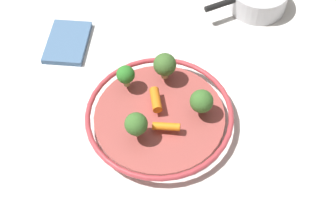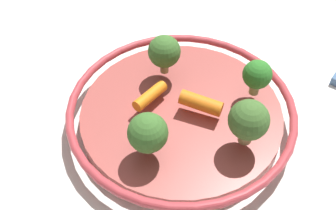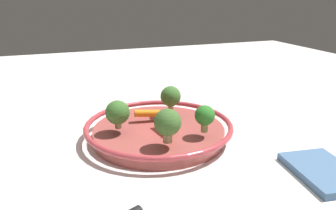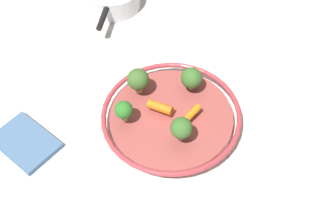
{
  "view_description": "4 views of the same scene",
  "coord_description": "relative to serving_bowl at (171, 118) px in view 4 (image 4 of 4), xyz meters",
  "views": [
    {
      "loc": [
        -0.57,
        0.01,
        0.85
      ],
      "look_at": [
        0.01,
        -0.02,
        0.06
      ],
      "focal_mm": 48.24,
      "sensor_mm": 36.0,
      "label": 1
    },
    {
      "loc": [
        0.17,
        -0.36,
        0.47
      ],
      "look_at": [
        -0.01,
        -0.03,
        0.06
      ],
      "focal_mm": 44.01,
      "sensor_mm": 36.0,
      "label": 2
    },
    {
      "loc": [
        0.66,
        -0.22,
        0.32
      ],
      "look_at": [
        -0.01,
        0.03,
        0.07
      ],
      "focal_mm": 36.13,
      "sensor_mm": 36.0,
      "label": 3
    },
    {
      "loc": [
        -0.32,
        0.52,
        0.84
      ],
      "look_at": [
        0.0,
        0.01,
        0.07
      ],
      "focal_mm": 46.4,
      "sensor_mm": 36.0,
      "label": 4
    }
  ],
  "objects": [
    {
      "name": "ground_plane",
      "position": [
        0.0,
        0.0,
        -0.02
      ],
      "size": [
        2.43,
        2.43,
        0.0
      ],
      "primitive_type": "plane",
      "color": "silver"
    },
    {
      "name": "baby_carrot_left",
      "position": [
        -0.04,
        -0.01,
        0.03
      ],
      "size": [
        0.03,
        0.06,
        0.02
      ],
      "primitive_type": "cylinder",
      "rotation": [
        1.64,
        0.0,
        2.98
      ],
      "color": "orange",
      "rests_on": "serving_bowl"
    },
    {
      "name": "broccoli_floret_small",
      "position": [
        0.08,
        0.07,
        0.05
      ],
      "size": [
        0.04,
        0.04,
        0.06
      ],
      "color": "#94AD66",
      "rests_on": "serving_bowl"
    },
    {
      "name": "broccoli_floret_edge",
      "position": [
        0.1,
        -0.02,
        0.06
      ],
      "size": [
        0.05,
        0.05,
        0.07
      ],
      "color": "tan",
      "rests_on": "serving_bowl"
    },
    {
      "name": "dish_towel",
      "position": [
        0.25,
        0.23,
        -0.01
      ],
      "size": [
        0.16,
        0.12,
        0.01
      ],
      "primitive_type": "cube",
      "rotation": [
        0.0,
        0.0,
        -0.13
      ],
      "color": "#4C7099",
      "rests_on": "ground_plane"
    },
    {
      "name": "serving_bowl",
      "position": [
        0.0,
        0.0,
        0.0
      ],
      "size": [
        0.33,
        0.33,
        0.04
      ],
      "color": "#A84C47",
      "rests_on": "ground_plane"
    },
    {
      "name": "broccoli_floret_large",
      "position": [
        -0.0,
        -0.09,
        0.05
      ],
      "size": [
        0.05,
        0.05,
        0.06
      ],
      "color": "tan",
      "rests_on": "serving_bowl"
    },
    {
      "name": "broccoli_floret_mid",
      "position": [
        -0.06,
        0.05,
        0.06
      ],
      "size": [
        0.05,
        0.05,
        0.06
      ],
      "color": "tan",
      "rests_on": "serving_bowl"
    },
    {
      "name": "baby_carrot_center",
      "position": [
        0.03,
        0.01,
        0.03
      ],
      "size": [
        0.06,
        0.03,
        0.02
      ],
      "primitive_type": "cylinder",
      "rotation": [
        1.62,
        0.0,
        1.68
      ],
      "color": "orange",
      "rests_on": "serving_bowl"
    }
  ]
}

